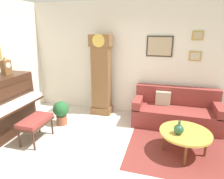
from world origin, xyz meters
TOP-DOWN VIEW (x-y plane):
  - ground_plane at (0.00, 0.00)m, footprint 6.40×6.00m
  - wall_back at (0.01, 2.40)m, footprint 5.30×0.13m
  - area_rug at (1.41, 0.80)m, footprint 2.10×1.50m
  - piano at (-2.23, 0.44)m, footprint 0.87×1.44m
  - piano_bench at (-1.43, 0.45)m, footprint 0.42×0.70m
  - grandfather_clock at (-0.62, 2.08)m, footprint 0.52×0.34m
  - couch at (1.22, 1.94)m, footprint 1.90×0.80m
  - coffee_table at (1.35, 0.81)m, footprint 0.88×0.88m
  - mantel_clock at (-2.23, 0.77)m, footprint 0.13×0.18m
  - green_jug at (1.23, 0.70)m, footprint 0.17×0.17m
  - potted_plant at (-1.31, 1.21)m, footprint 0.36×0.36m

SIDE VIEW (x-z plane):
  - ground_plane at x=0.00m, z-range -0.10..0.00m
  - area_rug at x=1.41m, z-range 0.00..0.01m
  - couch at x=1.22m, z-range -0.11..0.73m
  - potted_plant at x=-1.31m, z-range 0.04..0.60m
  - coffee_table at x=1.35m, z-range 0.18..0.61m
  - piano_bench at x=-1.43m, z-range 0.17..0.65m
  - green_jug at x=1.23m, z-range 0.39..0.63m
  - piano at x=-2.23m, z-range 0.01..1.24m
  - grandfather_clock at x=-0.62m, z-range -0.05..1.98m
  - mantel_clock at x=-2.23m, z-range 1.21..1.59m
  - wall_back at x=0.01m, z-range 0.00..2.80m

